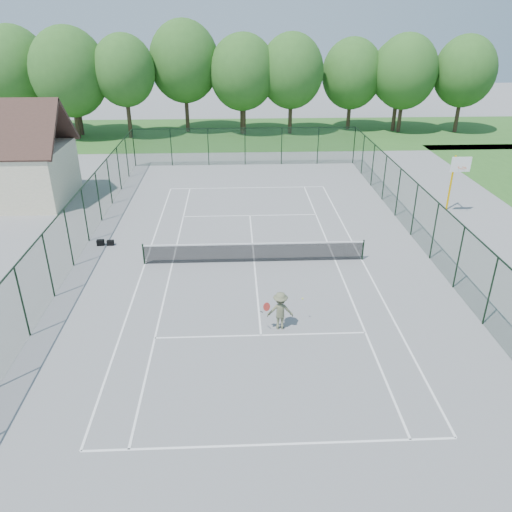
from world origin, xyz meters
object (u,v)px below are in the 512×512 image
object	(u,v)px
basketball_goal	(456,173)
sports_bag_a	(100,243)
tennis_player	(280,311)
tennis_net	(254,252)

from	to	relation	value
basketball_goal	sports_bag_a	distance (m)	21.34
basketball_goal	tennis_player	distance (m)	17.15
tennis_net	tennis_player	bearing A→B (deg)	-82.51
basketball_goal	tennis_player	world-z (taller)	basketball_goal
basketball_goal	sports_bag_a	xyz separation A→B (m)	(-20.81, -4.03, -2.41)
basketball_goal	sports_bag_a	world-z (taller)	basketball_goal
sports_bag_a	tennis_player	distance (m)	12.24
tennis_net	basketball_goal	bearing A→B (deg)	26.95
sports_bag_a	tennis_net	bearing A→B (deg)	-21.84
tennis_net	tennis_player	xyz separation A→B (m)	(0.78, -5.91, 0.22)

